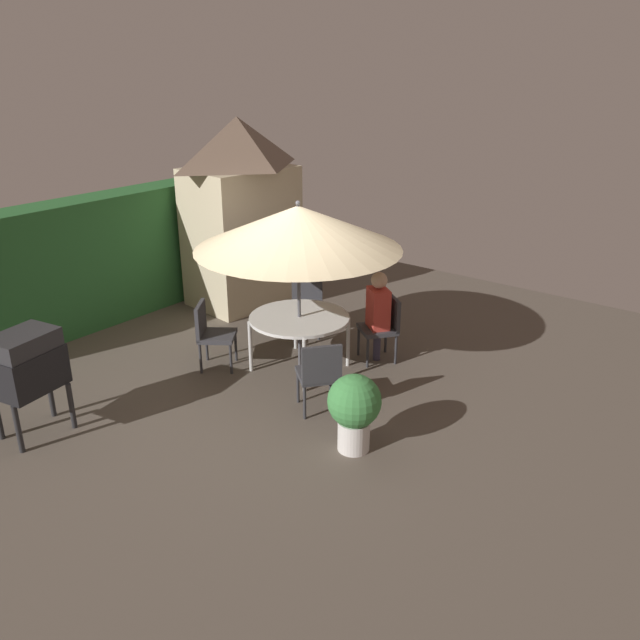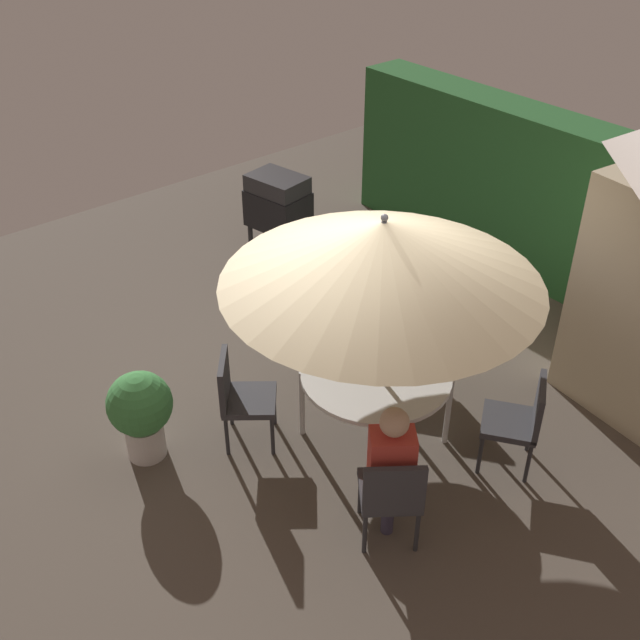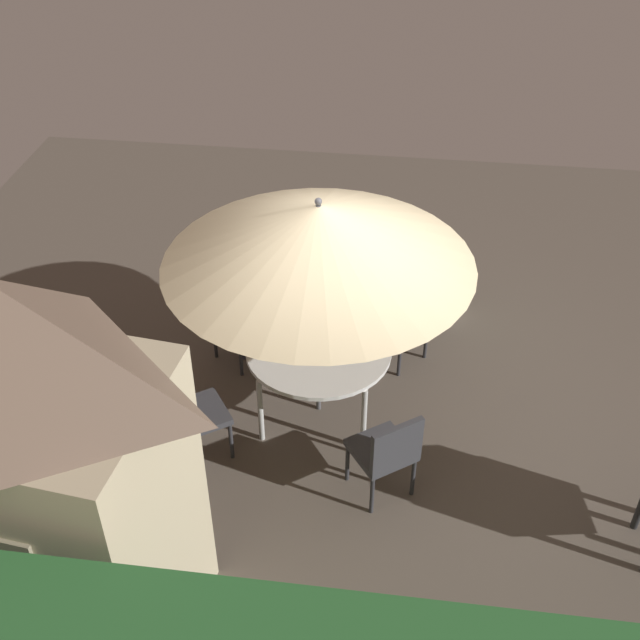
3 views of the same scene
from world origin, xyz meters
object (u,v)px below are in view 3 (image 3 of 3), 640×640
object	(u,v)px
chair_far_side	(189,411)
person_in_red	(239,295)
garden_shed	(40,476)
chair_near_shed	(235,312)
patio_table	(319,353)
patio_umbrella	(318,235)
potted_plant_by_shed	(445,274)
chair_toward_hedge	(387,451)
chair_toward_house	(406,313)

from	to	relation	value
chair_far_side	person_in_red	world-z (taller)	person_in_red
garden_shed	chair_near_shed	size ratio (longest dim) A/B	3.37
person_in_red	chair_far_side	bearing A→B (deg)	83.13
patio_table	patio_umbrella	bearing A→B (deg)	-1.79
garden_shed	patio_table	bearing A→B (deg)	-120.38
patio_table	chair_far_side	distance (m)	1.26
chair_near_shed	potted_plant_by_shed	size ratio (longest dim) A/B	1.05
potted_plant_by_shed	patio_table	bearing A→B (deg)	55.98
patio_table	person_in_red	bearing A→B (deg)	-37.40
chair_toward_hedge	potted_plant_by_shed	distance (m)	2.67
garden_shed	chair_toward_hedge	bearing A→B (deg)	-145.33
chair_toward_house	chair_far_side	bearing A→B (deg)	42.70
garden_shed	chair_near_shed	bearing A→B (deg)	-98.76
garden_shed	chair_toward_house	bearing A→B (deg)	-123.00
chair_far_side	potted_plant_by_shed	distance (m)	3.23
chair_far_side	chair_toward_house	bearing A→B (deg)	-137.30
patio_table	chair_toward_hedge	world-z (taller)	chair_toward_hedge
chair_near_shed	chair_far_side	size ratio (longest dim) A/B	1.00
chair_near_shed	chair_toward_house	world-z (taller)	same
chair_near_shed	patio_umbrella	bearing A→B (deg)	142.60
chair_near_shed	chair_toward_house	distance (m)	1.69
garden_shed	patio_table	distance (m)	2.91
potted_plant_by_shed	chair_toward_house	bearing A→B (deg)	63.12
patio_umbrella	person_in_red	distance (m)	1.57
chair_toward_hedge	person_in_red	xyz separation A→B (m)	(1.55, -1.61, 0.26)
chair_toward_house	potted_plant_by_shed	bearing A→B (deg)	-116.88
chair_far_side	garden_shed	bearing A→B (deg)	77.23
chair_near_shed	person_in_red	distance (m)	0.28
chair_toward_hedge	patio_umbrella	bearing A→B (deg)	-54.20
chair_toward_house	patio_umbrella	bearing A→B (deg)	50.88
chair_near_shed	person_in_red	world-z (taller)	person_in_red
patio_umbrella	potted_plant_by_shed	bearing A→B (deg)	-124.02
patio_umbrella	person_in_red	xyz separation A→B (m)	(0.86, -0.66, -1.14)
patio_table	potted_plant_by_shed	distance (m)	2.04
patio_umbrella	chair_near_shed	xyz separation A→B (m)	(0.93, -0.71, -1.40)
patio_umbrella	potted_plant_by_shed	world-z (taller)	patio_umbrella
potted_plant_by_shed	person_in_red	bearing A→B (deg)	27.21
patio_table	chair_far_side	xyz separation A→B (m)	(1.03, 0.72, -0.17)
patio_umbrella	chair_far_side	distance (m)	1.88
patio_umbrella	chair_toward_house	world-z (taller)	patio_umbrella
garden_shed	chair_toward_house	size ratio (longest dim) A/B	3.37
garden_shed	patio_table	xyz separation A→B (m)	(-1.41, -2.40, -0.86)
patio_umbrella	garden_shed	bearing A→B (deg)	59.62
chair_far_side	potted_plant_by_shed	world-z (taller)	chair_far_side
patio_table	person_in_red	distance (m)	1.09
patio_umbrella	chair_toward_hedge	distance (m)	1.83
person_in_red	garden_shed	bearing A→B (deg)	79.85
garden_shed	patio_umbrella	xyz separation A→B (m)	(-1.41, -2.40, 0.38)
garden_shed	patio_table	size ratio (longest dim) A/B	2.31
chair_far_side	chair_toward_hedge	xyz separation A→B (m)	(-1.71, 0.24, 0.00)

